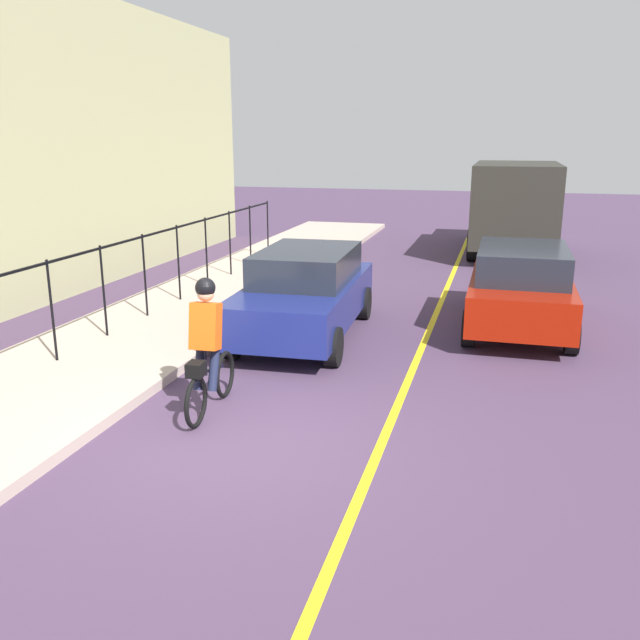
# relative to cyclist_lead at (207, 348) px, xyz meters

# --- Properties ---
(ground_plane) EXTENTS (80.00, 80.00, 0.00)m
(ground_plane) POSITION_rel_cyclist_lead_xyz_m (-0.72, -0.76, -0.91)
(ground_plane) COLOR #47344E
(lane_line_centre) EXTENTS (36.00, 0.12, 0.01)m
(lane_line_centre) POSITION_rel_cyclist_lead_xyz_m (-0.72, -2.36, -0.91)
(lane_line_centre) COLOR yellow
(lane_line_centre) RESTS_ON ground
(sidewalk) EXTENTS (40.00, 3.20, 0.15)m
(sidewalk) POSITION_rel_cyclist_lead_xyz_m (-0.72, 2.64, -0.84)
(sidewalk) COLOR #B39F91
(sidewalk) RESTS_ON ground
(iron_fence) EXTENTS (21.31, 0.04, 1.60)m
(iron_fence) POSITION_rel_cyclist_lead_xyz_m (0.28, 3.04, 0.38)
(iron_fence) COLOR black
(iron_fence) RESTS_ON sidewalk
(cyclist_lead) EXTENTS (1.71, 0.38, 1.83)m
(cyclist_lead) POSITION_rel_cyclist_lead_xyz_m (0.00, 0.00, 0.00)
(cyclist_lead) COLOR black
(cyclist_lead) RESTS_ON ground
(patrol_sedan) EXTENTS (4.40, 1.93, 1.58)m
(patrol_sedan) POSITION_rel_cyclist_lead_xyz_m (5.37, -3.97, -0.09)
(patrol_sedan) COLOR #931606
(patrol_sedan) RESTS_ON ground
(parked_sedan_rear) EXTENTS (4.47, 2.06, 1.58)m
(parked_sedan_rear) POSITION_rel_cyclist_lead_xyz_m (3.79, -0.20, -0.09)
(parked_sedan_rear) COLOR navy
(parked_sedan_rear) RESTS_ON ground
(box_truck_background) EXTENTS (6.72, 2.56, 2.78)m
(box_truck_background) POSITION_rel_cyclist_lead_xyz_m (14.36, -3.86, 0.64)
(box_truck_background) COLOR #292721
(box_truck_background) RESTS_ON ground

